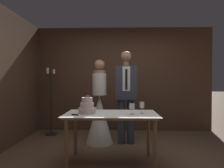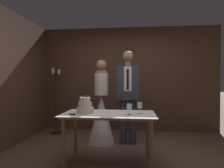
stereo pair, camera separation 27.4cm
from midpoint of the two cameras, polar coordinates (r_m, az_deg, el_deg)
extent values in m
plane|color=brown|center=(3.36, 5.42, -21.21)|extent=(40.00, 40.00, 0.00)
cube|color=#513828|center=(5.11, 5.74, 1.40)|extent=(4.51, 0.12, 2.61)
cylinder|color=#8E6B4C|center=(3.02, -11.15, -16.50)|extent=(0.06, 0.06, 0.72)
cylinder|color=#8E6B4C|center=(2.92, 13.84, -17.13)|extent=(0.06, 0.06, 0.72)
cylinder|color=#8E6B4C|center=(3.57, -8.22, -13.73)|extent=(0.06, 0.06, 0.72)
cylinder|color=#8E6B4C|center=(3.49, 12.50, -14.11)|extent=(0.06, 0.06, 0.72)
cube|color=#8E6B4C|center=(3.10, 1.60, -8.81)|extent=(1.35, 0.71, 0.03)
cube|color=white|center=(3.10, 1.60, -8.44)|extent=(1.41, 0.77, 0.01)
cylinder|color=beige|center=(3.13, -5.22, -7.47)|extent=(0.26, 0.26, 0.09)
cylinder|color=beige|center=(3.12, -5.23, -5.93)|extent=(0.21, 0.21, 0.08)
cylinder|color=beige|center=(3.11, -5.23, -4.50)|extent=(0.16, 0.16, 0.08)
sphere|color=#2D1933|center=(3.10, -4.57, -3.62)|extent=(0.02, 0.02, 0.02)
sphere|color=#2D1933|center=(3.11, -4.92, -3.61)|extent=(0.02, 0.02, 0.02)
sphere|color=#2D1933|center=(3.15, -5.01, -3.55)|extent=(0.02, 0.02, 0.02)
sphere|color=#2D1933|center=(3.12, -5.52, -3.59)|extent=(0.02, 0.02, 0.02)
sphere|color=#2D1933|center=(3.10, -5.55, -3.62)|extent=(0.02, 0.02, 0.02)
sphere|color=#2D1933|center=(3.06, -5.53, -3.68)|extent=(0.02, 0.02, 0.02)
sphere|color=#2D1933|center=(3.07, -4.83, -3.66)|extent=(0.02, 0.02, 0.02)
cube|color=silver|center=(2.89, -4.65, -9.05)|extent=(0.35, 0.10, 0.00)
cylinder|color=black|center=(2.98, -8.71, -8.55)|extent=(0.10, 0.04, 0.02)
cylinder|color=silver|center=(3.11, 10.49, -8.32)|extent=(0.07, 0.07, 0.00)
cylinder|color=silver|center=(3.11, 10.49, -7.55)|extent=(0.01, 0.01, 0.08)
cylinder|color=silver|center=(3.09, 10.49, -5.97)|extent=(0.07, 0.07, 0.09)
cylinder|color=maroon|center=(3.10, 10.49, -6.55)|extent=(0.06, 0.06, 0.03)
cylinder|color=silver|center=(3.01, 7.56, -8.62)|extent=(0.08, 0.08, 0.00)
cylinder|color=silver|center=(3.01, 7.57, -7.89)|extent=(0.01, 0.01, 0.07)
cylinder|color=silver|center=(3.00, 7.57, -6.42)|extent=(0.08, 0.08, 0.08)
cylinder|color=maroon|center=(3.00, 7.57, -6.88)|extent=(0.07, 0.07, 0.03)
cone|color=white|center=(4.10, -1.12, -9.97)|extent=(0.54, 0.54, 0.97)
cylinder|color=white|center=(4.03, -1.12, -0.07)|extent=(0.28, 0.28, 0.44)
cylinder|color=#A37556|center=(4.03, -1.12, 3.47)|extent=(0.24, 0.24, 0.06)
sphere|color=#A37556|center=(4.04, -1.12, 5.37)|extent=(0.21, 0.21, 0.21)
ellipsoid|color=brown|center=(4.06, -1.10, 5.79)|extent=(0.21, 0.21, 0.16)
cylinder|color=#333847|center=(4.08, 5.16, -10.65)|extent=(0.15, 0.15, 0.89)
cylinder|color=#333847|center=(4.08, 7.85, -10.65)|extent=(0.15, 0.15, 0.89)
cube|color=#333847|center=(4.00, 6.53, 0.35)|extent=(0.42, 0.24, 0.67)
cube|color=white|center=(3.87, 6.55, 1.51)|extent=(0.15, 0.01, 0.48)
cube|color=black|center=(3.87, 6.55, 1.31)|extent=(0.04, 0.01, 0.40)
cylinder|color=#A37556|center=(4.01, 6.54, 5.77)|extent=(0.11, 0.11, 0.09)
sphere|color=#A37556|center=(4.02, 6.55, 7.87)|extent=(0.21, 0.21, 0.21)
ellipsoid|color=brown|center=(4.04, 6.55, 8.36)|extent=(0.21, 0.21, 0.13)
cylinder|color=black|center=(5.08, -14.15, -13.36)|extent=(0.28, 0.28, 0.02)
cylinder|color=black|center=(4.95, -14.18, -5.42)|extent=(0.03, 0.03, 1.39)
cylinder|color=black|center=(4.92, -14.22, 2.74)|extent=(0.22, 0.22, 0.01)
cylinder|color=silver|center=(4.95, -15.04, 3.61)|extent=(0.06, 0.06, 0.14)
cylinder|color=silver|center=(4.90, -13.40, 3.44)|extent=(0.06, 0.06, 0.11)
camera|label=1|loc=(0.14, -87.78, 0.04)|focal=32.00mm
camera|label=2|loc=(0.14, 92.22, -0.04)|focal=32.00mm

